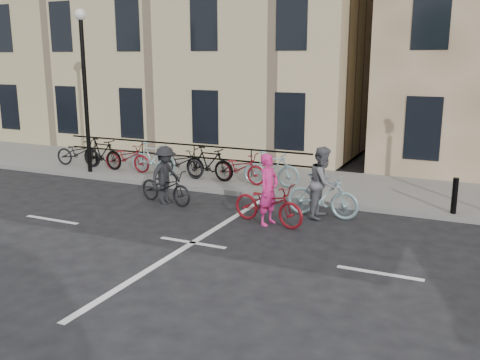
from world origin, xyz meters
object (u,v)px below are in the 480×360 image
at_px(lamp_post, 84,71).
at_px(cyclist_grey, 323,189).
at_px(cyclist_dark, 166,181).
at_px(cyclist_pink, 268,200).

distance_m(lamp_post, cyclist_grey, 9.03).
xyz_separation_m(cyclist_grey, cyclist_dark, (-4.27, -0.54, -0.10)).
distance_m(cyclist_pink, cyclist_dark, 3.30).
distance_m(cyclist_pink, cyclist_grey, 1.51).
xyz_separation_m(lamp_post, cyclist_pink, (7.48, -2.46, -2.89)).
bearing_deg(cyclist_dark, lamp_post, 77.21).
height_order(cyclist_grey, cyclist_dark, cyclist_grey).
bearing_deg(cyclist_grey, cyclist_pink, 139.29).
relative_size(cyclist_grey, cyclist_dark, 1.00).
relative_size(cyclist_pink, cyclist_grey, 1.09).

